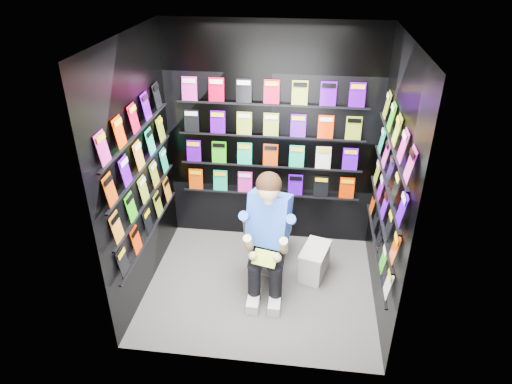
# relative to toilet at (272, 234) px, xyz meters

# --- Properties ---
(floor) EXTENTS (2.40, 2.40, 0.00)m
(floor) POSITION_rel_toilet_xyz_m (-0.07, -0.48, -0.37)
(floor) COLOR #565654
(floor) RESTS_ON ground
(ceiling) EXTENTS (2.40, 2.40, 0.00)m
(ceiling) POSITION_rel_toilet_xyz_m (-0.07, -0.48, 2.23)
(ceiling) COLOR white
(ceiling) RESTS_ON floor
(wall_back) EXTENTS (2.40, 0.04, 2.60)m
(wall_back) POSITION_rel_toilet_xyz_m (-0.07, 0.52, 0.93)
(wall_back) COLOR black
(wall_back) RESTS_ON floor
(wall_front) EXTENTS (2.40, 0.04, 2.60)m
(wall_front) POSITION_rel_toilet_xyz_m (-0.07, -1.48, 0.93)
(wall_front) COLOR black
(wall_front) RESTS_ON floor
(wall_left) EXTENTS (0.04, 2.00, 2.60)m
(wall_left) POSITION_rel_toilet_xyz_m (-1.27, -0.48, 0.93)
(wall_left) COLOR black
(wall_left) RESTS_ON floor
(wall_right) EXTENTS (0.04, 2.00, 2.60)m
(wall_right) POSITION_rel_toilet_xyz_m (1.13, -0.48, 0.93)
(wall_right) COLOR black
(wall_right) RESTS_ON floor
(comics_back) EXTENTS (2.10, 0.06, 1.37)m
(comics_back) POSITION_rel_toilet_xyz_m (-0.07, 0.49, 0.94)
(comics_back) COLOR #C84006
(comics_back) RESTS_ON wall_back
(comics_left) EXTENTS (0.06, 1.70, 1.37)m
(comics_left) POSITION_rel_toilet_xyz_m (-1.24, -0.48, 0.94)
(comics_left) COLOR #C84006
(comics_left) RESTS_ON wall_left
(comics_right) EXTENTS (0.06, 1.70, 1.37)m
(comics_right) POSITION_rel_toilet_xyz_m (1.10, -0.48, 0.94)
(comics_right) COLOR #C84006
(comics_right) RESTS_ON wall_right
(toilet) EXTENTS (0.58, 0.83, 0.73)m
(toilet) POSITION_rel_toilet_xyz_m (0.00, 0.00, 0.00)
(toilet) COLOR white
(toilet) RESTS_ON floor
(longbox) EXTENTS (0.34, 0.48, 0.32)m
(longbox) POSITION_rel_toilet_xyz_m (0.49, -0.19, -0.21)
(longbox) COLOR silver
(longbox) RESTS_ON floor
(longbox_lid) EXTENTS (0.37, 0.50, 0.03)m
(longbox_lid) POSITION_rel_toilet_xyz_m (0.49, -0.19, -0.03)
(longbox_lid) COLOR silver
(longbox_lid) RESTS_ON longbox
(reader) EXTENTS (0.74, 0.94, 1.52)m
(reader) POSITION_rel_toilet_xyz_m (0.00, -0.38, 0.43)
(reader) COLOR blue
(reader) RESTS_ON toilet
(held_comic) EXTENTS (0.26, 0.19, 0.10)m
(held_comic) POSITION_rel_toilet_xyz_m (0.00, -0.73, 0.21)
(held_comic) COLOR green
(held_comic) RESTS_ON reader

